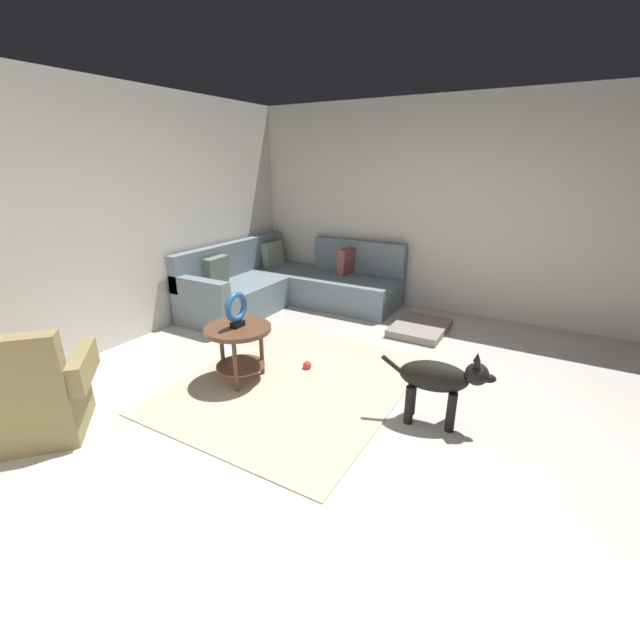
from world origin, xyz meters
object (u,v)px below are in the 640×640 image
torus_sculpture (236,309)px  dog_bed_mat (420,328)px  dog (439,380)px  side_table (239,339)px  dog_toy_rope (426,379)px  sectional_couch (288,286)px  armchair (33,398)px  dog_toy_ball (307,365)px

torus_sculpture → dog_bed_mat: (2.02, -1.09, -0.67)m
torus_sculpture → dog: 1.82m
side_table → dog_toy_rope: 1.78m
dog_bed_mat → dog: bearing=-159.3°
sectional_couch → side_table: size_ratio=3.75×
dog_toy_rope → armchair: bearing=135.1°
torus_sculpture → dog: torus_sculpture is taller
sectional_couch → dog_bed_mat: size_ratio=2.81×
armchair → dog: armchair is taller
side_table → dog_toy_ball: bearing=-40.8°
armchair → dog_toy_rope: (2.26, -2.25, -0.30)m
armchair → dog: size_ratio=1.18×
dog_bed_mat → dog_toy_rope: size_ratio=5.57×
armchair → dog: bearing=-14.2°
dog → armchair: bearing=-67.2°
torus_sculpture → dog: (0.22, -1.77, -0.33)m
side_table → torus_sculpture: size_ratio=1.84×
torus_sculpture → dog_bed_mat: bearing=-28.4°
side_table → dog_toy_rope: bearing=-60.9°
dog_toy_ball → side_table: bearing=139.2°
sectional_couch → dog_toy_rope: bearing=-116.7°
sectional_couch → dog_toy_rope: 2.66m
armchair → side_table: 1.60m
armchair → dog_toy_rope: size_ratio=6.93×
torus_sculpture → sectional_couch: bearing=22.5°
armchair → dog: (1.63, -2.51, 0.05)m
armchair → dog_toy_ball: size_ratio=11.79×
side_table → torus_sculpture: 0.29m
sectional_couch → dog: (-1.81, -2.62, 0.09)m
dog_toy_ball → dog: bearing=-101.4°
dog_bed_mat → dog_toy_ball: dog_bed_mat is taller
dog → dog_toy_rope: dog is taller
dog_bed_mat → dog: size_ratio=0.95×
dog_bed_mat → sectional_couch: bearing=89.6°
dog_toy_ball → dog_toy_rope: size_ratio=0.59×
dog_bed_mat → dog_toy_ball: 1.67m
armchair → side_table: size_ratio=1.66×
sectional_couch → side_table: (-2.03, -0.84, 0.12)m
sectional_couch → torus_sculpture: size_ratio=6.90×
torus_sculpture → side_table: bearing=0.0°
sectional_couch → armchair: (-3.45, -0.11, 0.03)m
sectional_couch → side_table: bearing=-157.5°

